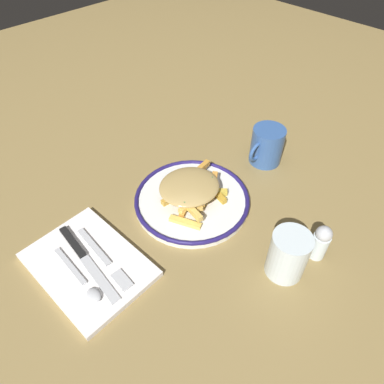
{
  "coord_description": "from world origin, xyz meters",
  "views": [
    {
      "loc": [
        0.38,
        0.38,
        0.58
      ],
      "look_at": [
        0.0,
        0.0,
        0.03
      ],
      "focal_mm": 32.69,
      "sensor_mm": 36.0,
      "label": 1
    }
  ],
  "objects_px": {
    "salt_shaker": "(321,242)",
    "coffee_mug": "(267,146)",
    "water_glass": "(288,255)",
    "napkin": "(88,265)",
    "plate": "(192,200)",
    "knife": "(83,256)",
    "fries_heap": "(191,190)",
    "fork": "(103,258)",
    "spoon": "(84,283)"
  },
  "relations": [
    {
      "from": "spoon",
      "to": "water_glass",
      "type": "height_order",
      "value": "water_glass"
    },
    {
      "from": "coffee_mug",
      "to": "spoon",
      "type": "bearing_deg",
      "value": -1.35
    },
    {
      "from": "spoon",
      "to": "coffee_mug",
      "type": "relative_size",
      "value": 1.4
    },
    {
      "from": "napkin",
      "to": "water_glass",
      "type": "xyz_separation_m",
      "value": [
        -0.26,
        0.27,
        0.04
      ]
    },
    {
      "from": "fork",
      "to": "spoon",
      "type": "bearing_deg",
      "value": 21.99
    },
    {
      "from": "fries_heap",
      "to": "spoon",
      "type": "distance_m",
      "value": 0.29
    },
    {
      "from": "fork",
      "to": "plate",
      "type": "bearing_deg",
      "value": 177.69
    },
    {
      "from": "fork",
      "to": "spoon",
      "type": "xyz_separation_m",
      "value": [
        0.06,
        0.02,
        0.0
      ]
    },
    {
      "from": "napkin",
      "to": "fork",
      "type": "distance_m",
      "value": 0.03
    },
    {
      "from": "plate",
      "to": "spoon",
      "type": "bearing_deg",
      "value": 2.65
    },
    {
      "from": "napkin",
      "to": "knife",
      "type": "xyz_separation_m",
      "value": [
        -0.0,
        -0.02,
        0.01
      ]
    },
    {
      "from": "napkin",
      "to": "salt_shaker",
      "type": "height_order",
      "value": "salt_shaker"
    },
    {
      "from": "plate",
      "to": "knife",
      "type": "bearing_deg",
      "value": -8.91
    },
    {
      "from": "salt_shaker",
      "to": "coffee_mug",
      "type": "bearing_deg",
      "value": -123.01
    },
    {
      "from": "fork",
      "to": "spoon",
      "type": "height_order",
      "value": "spoon"
    },
    {
      "from": "fork",
      "to": "knife",
      "type": "distance_m",
      "value": 0.04
    },
    {
      "from": "napkin",
      "to": "plate",
      "type": "bearing_deg",
      "value": 175.25
    },
    {
      "from": "fork",
      "to": "salt_shaker",
      "type": "relative_size",
      "value": 2.18
    },
    {
      "from": "plate",
      "to": "fork",
      "type": "distance_m",
      "value": 0.23
    },
    {
      "from": "fork",
      "to": "coffee_mug",
      "type": "distance_m",
      "value": 0.47
    },
    {
      "from": "knife",
      "to": "water_glass",
      "type": "relative_size",
      "value": 2.14
    },
    {
      "from": "spoon",
      "to": "coffee_mug",
      "type": "height_order",
      "value": "coffee_mug"
    },
    {
      "from": "knife",
      "to": "coffee_mug",
      "type": "relative_size",
      "value": 1.93
    },
    {
      "from": "fries_heap",
      "to": "coffee_mug",
      "type": "height_order",
      "value": "coffee_mug"
    },
    {
      "from": "fries_heap",
      "to": "water_glass",
      "type": "relative_size",
      "value": 1.87
    },
    {
      "from": "water_glass",
      "to": "spoon",
      "type": "bearing_deg",
      "value": -39.1
    },
    {
      "from": "water_glass",
      "to": "salt_shaker",
      "type": "xyz_separation_m",
      "value": [
        -0.08,
        0.02,
        -0.01
      ]
    },
    {
      "from": "salt_shaker",
      "to": "water_glass",
      "type": "bearing_deg",
      "value": -18.24
    },
    {
      "from": "knife",
      "to": "fork",
      "type": "bearing_deg",
      "value": 129.65
    },
    {
      "from": "fries_heap",
      "to": "fork",
      "type": "distance_m",
      "value": 0.23
    },
    {
      "from": "salt_shaker",
      "to": "spoon",
      "type": "bearing_deg",
      "value": -35.45
    },
    {
      "from": "coffee_mug",
      "to": "salt_shaker",
      "type": "xyz_separation_m",
      "value": [
        0.16,
        0.25,
        -0.01
      ]
    },
    {
      "from": "napkin",
      "to": "knife",
      "type": "distance_m",
      "value": 0.02
    },
    {
      "from": "napkin",
      "to": "coffee_mug",
      "type": "height_order",
      "value": "coffee_mug"
    },
    {
      "from": "spoon",
      "to": "water_glass",
      "type": "bearing_deg",
      "value": 140.9
    },
    {
      "from": "napkin",
      "to": "water_glass",
      "type": "distance_m",
      "value": 0.38
    },
    {
      "from": "napkin",
      "to": "salt_shaker",
      "type": "bearing_deg",
      "value": 138.71
    },
    {
      "from": "knife",
      "to": "salt_shaker",
      "type": "xyz_separation_m",
      "value": [
        -0.33,
        0.31,
        0.03
      ]
    },
    {
      "from": "knife",
      "to": "water_glass",
      "type": "xyz_separation_m",
      "value": [
        -0.26,
        0.29,
        0.03
      ]
    },
    {
      "from": "spoon",
      "to": "coffee_mug",
      "type": "distance_m",
      "value": 0.52
    },
    {
      "from": "napkin",
      "to": "coffee_mug",
      "type": "bearing_deg",
      "value": 174.54
    },
    {
      "from": "fork",
      "to": "coffee_mug",
      "type": "relative_size",
      "value": 1.62
    },
    {
      "from": "fries_heap",
      "to": "fork",
      "type": "height_order",
      "value": "fries_heap"
    },
    {
      "from": "plate",
      "to": "fries_heap",
      "type": "distance_m",
      "value": 0.03
    },
    {
      "from": "fries_heap",
      "to": "spoon",
      "type": "relative_size",
      "value": 1.21
    },
    {
      "from": "fork",
      "to": "water_glass",
      "type": "height_order",
      "value": "water_glass"
    },
    {
      "from": "napkin",
      "to": "spoon",
      "type": "relative_size",
      "value": 1.56
    },
    {
      "from": "spoon",
      "to": "salt_shaker",
      "type": "height_order",
      "value": "salt_shaker"
    },
    {
      "from": "water_glass",
      "to": "coffee_mug",
      "type": "bearing_deg",
      "value": -136.8
    },
    {
      "from": "coffee_mug",
      "to": "salt_shaker",
      "type": "bearing_deg",
      "value": 56.99
    }
  ]
}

